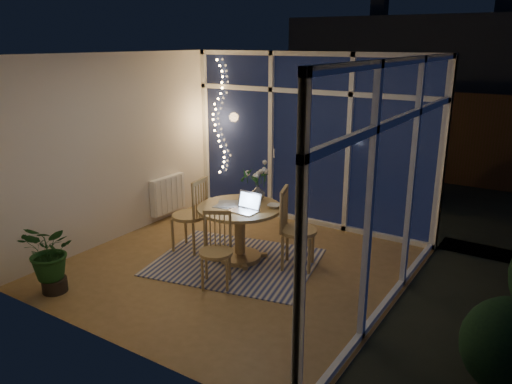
# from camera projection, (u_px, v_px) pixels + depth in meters

# --- Properties ---
(floor) EXTENTS (4.00, 4.00, 0.00)m
(floor) POSITION_uv_depth(u_px,v_px,m) (235.00, 266.00, 6.32)
(floor) COLOR olive
(floor) RESTS_ON ground
(ceiling) EXTENTS (4.00, 4.00, 0.00)m
(ceiling) POSITION_uv_depth(u_px,v_px,m) (233.00, 54.00, 5.57)
(ceiling) COLOR silver
(ceiling) RESTS_ON wall_back
(wall_back) EXTENTS (4.00, 0.04, 2.60)m
(wall_back) POSITION_uv_depth(u_px,v_px,m) (310.00, 140.00, 7.55)
(wall_back) COLOR silver
(wall_back) RESTS_ON floor
(wall_front) EXTENTS (4.00, 0.04, 2.60)m
(wall_front) POSITION_uv_depth(u_px,v_px,m) (101.00, 214.00, 4.34)
(wall_front) COLOR silver
(wall_front) RESTS_ON floor
(wall_left) EXTENTS (0.04, 4.00, 2.60)m
(wall_left) POSITION_uv_depth(u_px,v_px,m) (117.00, 148.00, 6.98)
(wall_left) COLOR silver
(wall_left) RESTS_ON floor
(wall_right) EXTENTS (0.04, 4.00, 2.60)m
(wall_right) POSITION_uv_depth(u_px,v_px,m) (400.00, 194.00, 4.91)
(wall_right) COLOR silver
(wall_right) RESTS_ON floor
(window_wall_back) EXTENTS (4.00, 0.10, 2.60)m
(window_wall_back) POSITION_uv_depth(u_px,v_px,m) (309.00, 141.00, 7.52)
(window_wall_back) COLOR white
(window_wall_back) RESTS_ON floor
(window_wall_right) EXTENTS (0.10, 4.00, 2.60)m
(window_wall_right) POSITION_uv_depth(u_px,v_px,m) (396.00, 193.00, 4.93)
(window_wall_right) COLOR white
(window_wall_right) RESTS_ON floor
(radiator) EXTENTS (0.10, 0.70, 0.58)m
(radiator) POSITION_uv_depth(u_px,v_px,m) (168.00, 194.00, 7.94)
(radiator) COLOR white
(radiator) RESTS_ON wall_left
(fairy_lights) EXTENTS (0.24, 0.10, 1.85)m
(fairy_lights) POSITION_uv_depth(u_px,v_px,m) (218.00, 118.00, 8.25)
(fairy_lights) COLOR #FFBF66
(fairy_lights) RESTS_ON window_wall_back
(garden_patio) EXTENTS (12.00, 6.00, 0.10)m
(garden_patio) POSITION_uv_depth(u_px,v_px,m) (397.00, 185.00, 10.10)
(garden_patio) COLOR black
(garden_patio) RESTS_ON ground
(garden_fence) EXTENTS (11.00, 0.08, 1.80)m
(garden_fence) POSITION_uv_depth(u_px,v_px,m) (385.00, 132.00, 10.48)
(garden_fence) COLOR #3E2C16
(garden_fence) RESTS_ON ground
(neighbour_roof) EXTENTS (7.00, 3.00, 2.20)m
(neighbour_roof) POSITION_uv_depth(u_px,v_px,m) (441.00, 63.00, 12.36)
(neighbour_roof) COLOR #303339
(neighbour_roof) RESTS_ON ground
(garden_shrubs) EXTENTS (0.90, 0.90, 0.90)m
(garden_shrubs) POSITION_uv_depth(u_px,v_px,m) (304.00, 168.00, 9.34)
(garden_shrubs) COLOR black
(garden_shrubs) RESTS_ON ground
(rug) EXTENTS (2.29, 1.98, 0.01)m
(rug) POSITION_uv_depth(u_px,v_px,m) (236.00, 262.00, 6.44)
(rug) COLOR beige
(rug) RESTS_ON floor
(dining_table) EXTENTS (1.27, 1.27, 0.73)m
(dining_table) POSITION_uv_depth(u_px,v_px,m) (240.00, 233.00, 6.42)
(dining_table) COLOR #A57E4A
(dining_table) RESTS_ON floor
(chair_left) EXTENTS (0.55, 0.55, 1.04)m
(chair_left) POSITION_uv_depth(u_px,v_px,m) (189.00, 214.00, 6.69)
(chair_left) COLOR #A57E4A
(chair_left) RESTS_ON floor
(chair_right) EXTENTS (0.62, 0.62, 1.05)m
(chair_right) POSITION_uv_depth(u_px,v_px,m) (298.00, 229.00, 6.15)
(chair_right) COLOR #A57E4A
(chair_right) RESTS_ON floor
(chair_front) EXTENTS (0.56, 0.56, 0.89)m
(chair_front) POSITION_uv_depth(u_px,v_px,m) (216.00, 251.00, 5.70)
(chair_front) COLOR #A57E4A
(chair_front) RESTS_ON floor
(laptop) EXTENTS (0.36, 0.31, 0.25)m
(laptop) POSITION_uv_depth(u_px,v_px,m) (244.00, 202.00, 6.08)
(laptop) COLOR silver
(laptop) RESTS_ON dining_table
(flower_vase) EXTENTS (0.24, 0.24, 0.21)m
(flower_vase) POSITION_uv_depth(u_px,v_px,m) (258.00, 192.00, 6.56)
(flower_vase) COLOR silver
(flower_vase) RESTS_ON dining_table
(bowl) EXTENTS (0.18, 0.18, 0.04)m
(bowl) POSITION_uv_depth(u_px,v_px,m) (274.00, 206.00, 6.27)
(bowl) COLOR silver
(bowl) RESTS_ON dining_table
(newspapers) EXTENTS (0.46, 0.40, 0.01)m
(newspapers) POSITION_uv_depth(u_px,v_px,m) (230.00, 204.00, 6.37)
(newspapers) COLOR beige
(newspapers) RESTS_ON dining_table
(phone) EXTENTS (0.14, 0.10, 0.01)m
(phone) POSITION_uv_depth(u_px,v_px,m) (233.00, 210.00, 6.18)
(phone) COLOR black
(phone) RESTS_ON dining_table
(potted_plant) EXTENTS (0.56, 0.49, 0.76)m
(potted_plant) POSITION_uv_depth(u_px,v_px,m) (52.00, 261.00, 5.59)
(potted_plant) COLOR #174218
(potted_plant) RESTS_ON floor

